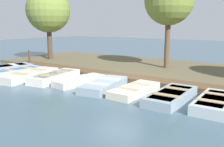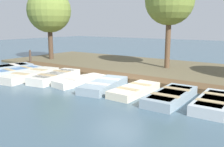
# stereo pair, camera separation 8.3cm
# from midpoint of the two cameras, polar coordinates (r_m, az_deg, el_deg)

# --- Properties ---
(ground_plane) EXTENTS (80.00, 80.00, 0.00)m
(ground_plane) POSITION_cam_midpoint_polar(r_m,az_deg,el_deg) (12.31, 1.44, -2.60)
(ground_plane) COLOR #425B6B
(shore_bank) EXTENTS (8.00, 24.00, 0.16)m
(shore_bank) POSITION_cam_midpoint_polar(r_m,az_deg,el_deg) (16.61, 11.03, 1.05)
(shore_bank) COLOR brown
(shore_bank) RESTS_ON ground_plane
(dock_walkway) EXTENTS (1.18, 18.67, 0.22)m
(dock_walkway) POSITION_cam_midpoint_polar(r_m,az_deg,el_deg) (13.32, 4.42, -1.09)
(dock_walkway) COLOR brown
(dock_walkway) RESTS_ON ground_plane
(rowboat_0) EXTENTS (3.65, 1.96, 0.40)m
(rowboat_0) POSITION_cam_midpoint_polar(r_m,az_deg,el_deg) (17.23, -23.79, 1.06)
(rowboat_0) COLOR #8C9EA8
(rowboat_0) RESTS_ON ground_plane
(rowboat_1) EXTENTS (2.97, 1.35, 0.39)m
(rowboat_1) POSITION_cam_midpoint_polar(r_m,az_deg,el_deg) (15.81, -20.96, 0.43)
(rowboat_1) COLOR #B2BCC1
(rowboat_1) RESTS_ON ground_plane
(rowboat_2) EXTENTS (3.67, 1.63, 0.41)m
(rowboat_2) POSITION_cam_midpoint_polar(r_m,az_deg,el_deg) (14.40, -18.44, -0.33)
(rowboat_2) COLOR beige
(rowboat_2) RESTS_ON ground_plane
(rowboat_3) EXTENTS (3.27, 1.59, 0.42)m
(rowboat_3) POSITION_cam_midpoint_polar(r_m,az_deg,el_deg) (13.57, -13.13, -0.70)
(rowboat_3) COLOR silver
(rowboat_3) RESTS_ON ground_plane
(rowboat_4) EXTENTS (2.89, 1.32, 0.34)m
(rowboat_4) POSITION_cam_midpoint_polar(r_m,az_deg,el_deg) (12.59, -7.51, -1.61)
(rowboat_4) COLOR silver
(rowboat_4) RESTS_ON ground_plane
(rowboat_5) EXTENTS (3.18, 1.66, 0.38)m
(rowboat_5) POSITION_cam_midpoint_polar(r_m,az_deg,el_deg) (11.54, -2.07, -2.59)
(rowboat_5) COLOR #8C9EA8
(rowboat_5) RESTS_ON ground_plane
(rowboat_6) EXTENTS (2.79, 1.11, 0.33)m
(rowboat_6) POSITION_cam_midpoint_polar(r_m,az_deg,el_deg) (10.78, 5.00, -3.73)
(rowboat_6) COLOR beige
(rowboat_6) RESTS_ON ground_plane
(rowboat_7) EXTENTS (3.05, 1.19, 0.37)m
(rowboat_7) POSITION_cam_midpoint_polar(r_m,az_deg,el_deg) (10.02, 13.14, -5.01)
(rowboat_7) COLOR #8C9EA8
(rowboat_7) RESTS_ON ground_plane
(rowboat_8) EXTENTS (2.76, 1.18, 0.38)m
(rowboat_8) POSITION_cam_midpoint_polar(r_m,az_deg,el_deg) (9.66, 22.23, -6.13)
(rowboat_8) COLOR #B2BCC1
(rowboat_8) RESTS_ON ground_plane
(mooring_post_near) EXTENTS (0.15, 0.15, 1.12)m
(mooring_post_near) POSITION_cam_midpoint_polar(r_m,az_deg,el_deg) (19.22, -18.47, 3.49)
(mooring_post_near) COLOR #47382D
(mooring_post_near) RESTS_ON ground_plane
(park_tree_far_left) EXTENTS (3.46, 3.46, 5.76)m
(park_tree_far_left) POSITION_cam_midpoint_polar(r_m,az_deg,el_deg) (20.97, -14.50, 13.70)
(park_tree_far_left) COLOR #4C3828
(park_tree_far_left) RESTS_ON ground_plane
(park_tree_left) EXTENTS (3.05, 3.05, 5.92)m
(park_tree_left) POSITION_cam_midpoint_polar(r_m,az_deg,el_deg) (16.47, 12.75, 15.86)
(park_tree_left) COLOR brown
(park_tree_left) RESTS_ON ground_plane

